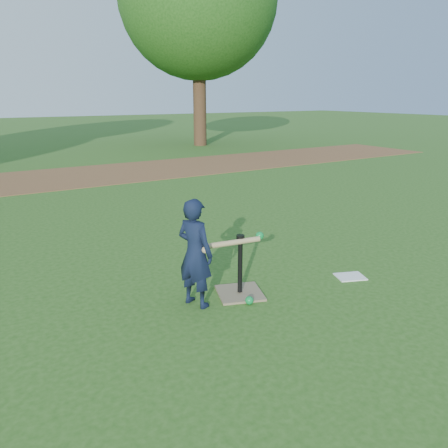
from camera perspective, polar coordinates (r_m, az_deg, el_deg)
ground at (r=4.22m, az=-2.57°, el=-10.27°), size 80.00×80.00×0.00m
dirt_strip at (r=11.12m, az=-21.83°, el=5.50°), size 24.00×3.00×0.01m
child at (r=4.00m, az=-3.79°, el=-3.83°), size 0.37×0.44×1.03m
wiffle_ball_ground at (r=4.18m, az=3.33°, el=-9.93°), size 0.08×0.08×0.08m
clipboard at (r=4.96m, az=16.15°, el=-6.62°), size 0.36×0.32×0.01m
batting_tee at (r=4.35m, az=2.09°, el=-7.80°), size 0.55×0.55×0.61m
swing_action at (r=4.12m, az=1.40°, el=-2.37°), size 0.70×0.14×0.09m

